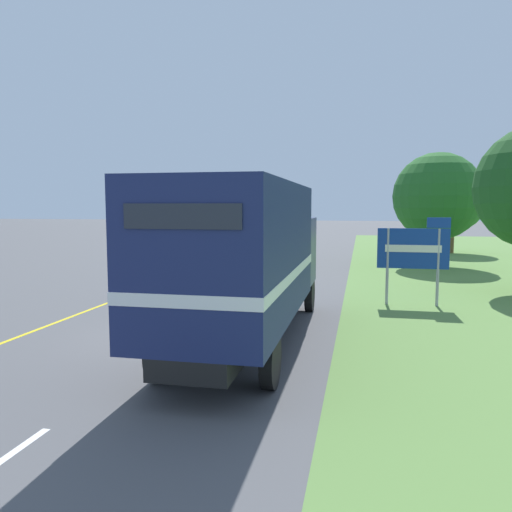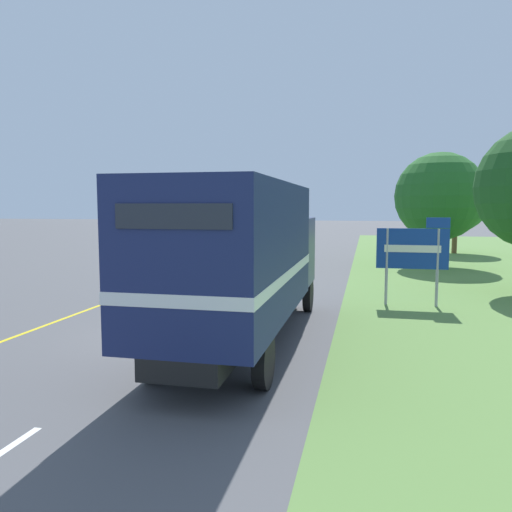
# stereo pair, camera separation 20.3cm
# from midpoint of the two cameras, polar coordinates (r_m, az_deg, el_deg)

# --- Properties ---
(ground_plane) EXTENTS (200.00, 200.00, 0.00)m
(ground_plane) POSITION_cam_midpoint_polar(r_m,az_deg,el_deg) (12.15, -9.49, -9.13)
(ground_plane) COLOR #515154
(edge_line_yellow) EXTENTS (0.12, 59.98, 0.01)m
(edge_line_yellow) POSITION_cam_midpoint_polar(r_m,az_deg,el_deg) (26.43, -5.82, -1.06)
(edge_line_yellow) COLOR yellow
(edge_line_yellow) RESTS_ON ground
(centre_dash_near) EXTENTS (0.12, 2.60, 0.01)m
(centre_dash_near) POSITION_cam_midpoint_polar(r_m,az_deg,el_deg) (12.40, -9.02, -8.80)
(centre_dash_near) COLOR white
(centre_dash_near) RESTS_ON ground
(centre_dash_mid_a) EXTENTS (0.12, 2.60, 0.01)m
(centre_dash_mid_a) POSITION_cam_midpoint_polar(r_m,az_deg,el_deg) (18.58, -1.71, -3.89)
(centre_dash_mid_a) COLOR white
(centre_dash_mid_a) RESTS_ON ground
(centre_dash_mid_b) EXTENTS (0.12, 2.60, 0.01)m
(centre_dash_mid_b) POSITION_cam_midpoint_polar(r_m,az_deg,el_deg) (24.97, 1.87, -1.42)
(centre_dash_mid_b) COLOR white
(centre_dash_mid_b) RESTS_ON ground
(centre_dash_far) EXTENTS (0.12, 2.60, 0.01)m
(centre_dash_far) POSITION_cam_midpoint_polar(r_m,az_deg,el_deg) (31.45, 3.98, 0.03)
(centre_dash_far) COLOR white
(centre_dash_far) RESTS_ON ground
(centre_dash_farthest) EXTENTS (0.12, 2.60, 0.01)m
(centre_dash_farthest) POSITION_cam_midpoint_polar(r_m,az_deg,el_deg) (37.97, 5.36, 0.99)
(centre_dash_farthest) COLOR white
(centre_dash_farthest) RESTS_ON ground
(horse_trailer_truck) EXTENTS (2.34, 8.70, 3.56)m
(horse_trailer_truck) POSITION_cam_midpoint_polar(r_m,az_deg,el_deg) (10.99, -1.58, -0.05)
(horse_trailer_truck) COLOR black
(horse_trailer_truck) RESTS_ON ground
(lead_car_white) EXTENTS (1.80, 4.42, 2.05)m
(lead_car_white) POSITION_cam_midpoint_polar(r_m,az_deg,el_deg) (27.01, -1.84, 1.29)
(lead_car_white) COLOR black
(lead_car_white) RESTS_ON ground
(highway_sign) EXTENTS (2.16, 0.09, 2.75)m
(highway_sign) POSITION_cam_midpoint_polar(r_m,az_deg,el_deg) (16.23, 17.31, 0.63)
(highway_sign) COLOR #9E9EA3
(highway_sign) RESTS_ON ground
(roadside_tree_mid) EXTENTS (4.47, 4.47, 5.84)m
(roadside_tree_mid) POSITION_cam_midpoint_polar(r_m,az_deg,el_deg) (27.22, 19.83, 6.42)
(roadside_tree_mid) COLOR brown
(roadside_tree_mid) RESTS_ON ground
(roadside_tree_far) EXTENTS (4.16, 4.16, 5.56)m
(roadside_tree_far) POSITION_cam_midpoint_polar(r_m,az_deg,el_deg) (35.50, 21.43, 5.91)
(roadside_tree_far) COLOR brown
(roadside_tree_far) RESTS_ON ground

